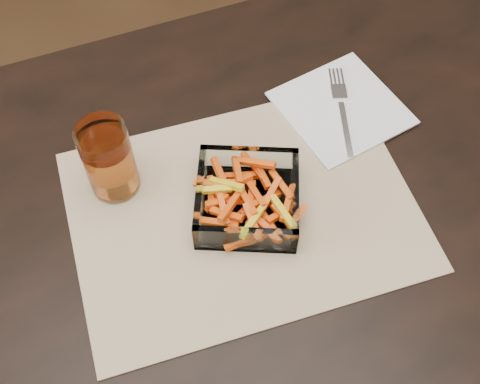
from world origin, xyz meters
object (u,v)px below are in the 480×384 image
(dining_table, at_px, (231,291))
(fork, at_px, (342,108))
(glass_bowl, at_px, (247,200))
(tumbler, at_px, (109,162))

(dining_table, bearing_deg, fork, 35.41)
(fork, bearing_deg, glass_bowl, -132.33)
(glass_bowl, xyz_separation_m, fork, (0.19, 0.11, -0.02))
(tumbler, relative_size, fork, 0.71)
(tumbler, bearing_deg, dining_table, -58.56)
(glass_bowl, xyz_separation_m, tumbler, (-0.15, 0.10, 0.03))
(glass_bowl, distance_m, tumbler, 0.19)
(glass_bowl, bearing_deg, dining_table, -126.56)
(glass_bowl, height_order, tumbler, tumbler)
(dining_table, xyz_separation_m, tumbler, (-0.10, 0.17, 0.14))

